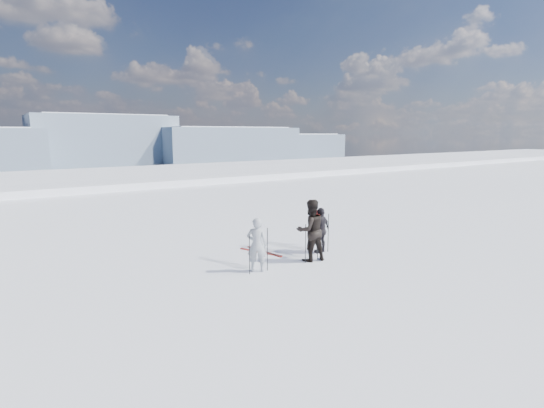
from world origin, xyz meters
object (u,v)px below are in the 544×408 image
Objects in this scene: skier_dark at (311,230)px; skis_loose at (262,252)px; skier_pack at (321,230)px.

skier_dark is 2.03m from skis_loose.
skier_dark is at bearing 12.57° from skier_pack.
skier_dark is 1.27× the size of skier_pack.
skis_loose is (-1.63, 1.11, -0.75)m from skier_pack.
skier_dark is 1.04m from skier_pack.
skier_pack is at bearing -34.36° from skis_loose.
skier_pack is 0.91× the size of skis_loose.
skier_pack is (0.88, 0.51, -0.21)m from skier_dark.
skis_loose is at bearing -51.78° from skier_pack.
skier_dark reaches higher than skis_loose.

